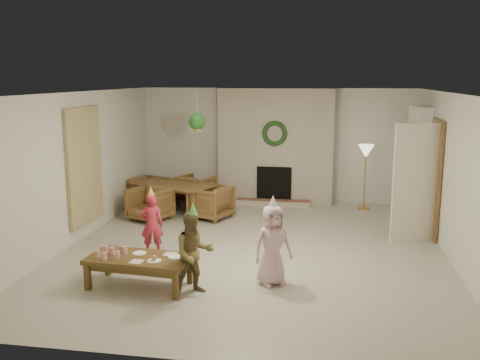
% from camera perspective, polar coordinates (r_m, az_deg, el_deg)
% --- Properties ---
extents(floor, '(7.00, 7.00, 0.00)m').
position_cam_1_polar(floor, '(8.60, 1.54, -7.45)').
color(floor, '#B7B29E').
rests_on(floor, ground).
extents(ceiling, '(7.00, 7.00, 0.00)m').
position_cam_1_polar(ceiling, '(8.16, 1.64, 9.43)').
color(ceiling, white).
rests_on(ceiling, wall_back).
extents(wall_back, '(7.00, 0.00, 7.00)m').
position_cam_1_polar(wall_back, '(11.73, 3.97, 3.81)').
color(wall_back, silver).
rests_on(wall_back, floor).
extents(wall_front, '(7.00, 0.00, 7.00)m').
position_cam_1_polar(wall_front, '(4.94, -4.08, -6.50)').
color(wall_front, silver).
rests_on(wall_front, floor).
extents(wall_left, '(0.00, 7.00, 7.00)m').
position_cam_1_polar(wall_left, '(9.19, -17.28, 1.29)').
color(wall_left, silver).
rests_on(wall_left, floor).
extents(wall_right, '(0.00, 7.00, 7.00)m').
position_cam_1_polar(wall_right, '(8.43, 22.23, 0.09)').
color(wall_right, silver).
rests_on(wall_right, floor).
extents(fireplace_mass, '(2.50, 0.40, 2.50)m').
position_cam_1_polar(fireplace_mass, '(11.53, 3.87, 3.69)').
color(fireplace_mass, '#512615').
rests_on(fireplace_mass, floor).
extents(fireplace_hearth, '(1.60, 0.30, 0.12)m').
position_cam_1_polar(fireplace_hearth, '(11.40, 3.61, -2.48)').
color(fireplace_hearth, brown).
rests_on(fireplace_hearth, floor).
extents(fireplace_firebox, '(0.75, 0.12, 0.75)m').
position_cam_1_polar(fireplace_firebox, '(11.48, 3.73, -0.39)').
color(fireplace_firebox, black).
rests_on(fireplace_firebox, floor).
extents(fireplace_wreath, '(0.54, 0.10, 0.54)m').
position_cam_1_polar(fireplace_wreath, '(11.27, 3.77, 5.05)').
color(fireplace_wreath, '#194018').
rests_on(fireplace_wreath, fireplace_mass).
extents(floor_lamp_base, '(0.25, 0.25, 0.03)m').
position_cam_1_polar(floor_lamp_base, '(11.44, 13.24, -2.96)').
color(floor_lamp_base, gold).
rests_on(floor_lamp_base, floor).
extents(floor_lamp_post, '(0.03, 0.03, 1.22)m').
position_cam_1_polar(floor_lamp_post, '(11.30, 13.38, 0.09)').
color(floor_lamp_post, gold).
rests_on(floor_lamp_post, floor).
extents(floor_lamp_shade, '(0.33, 0.33, 0.27)m').
position_cam_1_polar(floor_lamp_shade, '(11.21, 13.52, 3.05)').
color(floor_lamp_shade, beige).
rests_on(floor_lamp_shade, floor_lamp_post).
extents(bookshelf_carcass, '(0.30, 1.00, 2.20)m').
position_cam_1_polar(bookshelf_carcass, '(10.65, 18.70, 1.68)').
color(bookshelf_carcass, white).
rests_on(bookshelf_carcass, floor).
extents(bookshelf_shelf_a, '(0.30, 0.92, 0.03)m').
position_cam_1_polar(bookshelf_shelf_a, '(10.76, 18.38, -1.73)').
color(bookshelf_shelf_a, white).
rests_on(bookshelf_shelf_a, bookshelf_carcass).
extents(bookshelf_shelf_b, '(0.30, 0.92, 0.03)m').
position_cam_1_polar(bookshelf_shelf_b, '(10.68, 18.51, 0.36)').
color(bookshelf_shelf_b, white).
rests_on(bookshelf_shelf_b, bookshelf_carcass).
extents(bookshelf_shelf_c, '(0.30, 0.92, 0.03)m').
position_cam_1_polar(bookshelf_shelf_c, '(10.62, 18.64, 2.48)').
color(bookshelf_shelf_c, white).
rests_on(bookshelf_shelf_c, bookshelf_carcass).
extents(bookshelf_shelf_d, '(0.30, 0.92, 0.03)m').
position_cam_1_polar(bookshelf_shelf_d, '(10.57, 18.78, 4.62)').
color(bookshelf_shelf_d, white).
rests_on(bookshelf_shelf_d, bookshelf_carcass).
extents(books_row_lower, '(0.20, 0.40, 0.24)m').
position_cam_1_polar(books_row_lower, '(10.59, 18.44, -1.17)').
color(books_row_lower, '#AC1F30').
rests_on(books_row_lower, bookshelf_shelf_a).
extents(books_row_mid, '(0.20, 0.44, 0.24)m').
position_cam_1_polar(books_row_mid, '(10.71, 18.41, 1.15)').
color(books_row_mid, navy).
rests_on(books_row_mid, bookshelf_shelf_b).
extents(books_row_upper, '(0.20, 0.36, 0.22)m').
position_cam_1_polar(books_row_upper, '(10.50, 18.66, 3.10)').
color(books_row_upper, '#B29826').
rests_on(books_row_upper, bookshelf_shelf_c).
extents(door_frame, '(0.05, 0.86, 2.04)m').
position_cam_1_polar(door_frame, '(9.61, 20.38, 0.11)').
color(door_frame, brown).
rests_on(door_frame, floor).
extents(door_leaf, '(0.77, 0.32, 2.00)m').
position_cam_1_polar(door_leaf, '(9.18, 18.47, -0.38)').
color(door_leaf, beige).
rests_on(door_leaf, floor).
extents(curtain_panel, '(0.06, 1.20, 2.00)m').
position_cam_1_polar(curtain_panel, '(9.35, -16.51, 1.49)').
color(curtain_panel, '#C6BE8C').
rests_on(curtain_panel, wall_left).
extents(dining_table, '(1.91, 1.51, 0.59)m').
position_cam_1_polar(dining_table, '(10.87, -7.16, -1.96)').
color(dining_table, brown).
rests_on(dining_table, floor).
extents(dining_chair_near, '(0.92, 0.93, 0.65)m').
position_cam_1_polar(dining_chair_near, '(10.32, -9.75, -2.57)').
color(dining_chair_near, brown).
rests_on(dining_chair_near, floor).
extents(dining_chair_far, '(0.92, 0.93, 0.65)m').
position_cam_1_polar(dining_chair_far, '(11.42, -4.83, -1.11)').
color(dining_chair_far, brown).
rests_on(dining_chair_far, floor).
extents(dining_chair_left, '(0.93, 0.92, 0.65)m').
position_cam_1_polar(dining_chair_left, '(11.33, -10.05, -1.34)').
color(dining_chair_left, brown).
rests_on(dining_chair_left, floor).
extents(dining_chair_right, '(0.93, 0.92, 0.65)m').
position_cam_1_polar(dining_chair_right, '(10.31, -3.20, -2.43)').
color(dining_chair_right, brown).
rests_on(dining_chair_right, floor).
extents(hanging_plant_cord, '(0.01, 0.01, 0.70)m').
position_cam_1_polar(hanging_plant_cord, '(9.90, -4.70, 7.68)').
color(hanging_plant_cord, tan).
rests_on(hanging_plant_cord, ceiling).
extents(hanging_plant_pot, '(0.16, 0.16, 0.12)m').
position_cam_1_polar(hanging_plant_pot, '(9.92, -4.67, 5.66)').
color(hanging_plant_pot, '#AF6D38').
rests_on(hanging_plant_pot, hanging_plant_cord).
extents(hanging_plant_foliage, '(0.32, 0.32, 0.32)m').
position_cam_1_polar(hanging_plant_foliage, '(9.91, -4.68, 6.35)').
color(hanging_plant_foliage, '#1B521B').
rests_on(hanging_plant_foliage, hanging_plant_pot).
extents(coffee_table_top, '(1.40, 0.78, 0.06)m').
position_cam_1_polar(coffee_table_top, '(7.13, -10.89, -8.41)').
color(coffee_table_top, brown).
rests_on(coffee_table_top, floor).
extents(coffee_table_apron, '(1.29, 0.67, 0.08)m').
position_cam_1_polar(coffee_table_apron, '(7.16, -10.87, -8.95)').
color(coffee_table_apron, brown).
rests_on(coffee_table_apron, floor).
extents(coffee_leg_fl, '(0.08, 0.08, 0.35)m').
position_cam_1_polar(coffee_leg_fl, '(7.25, -16.20, -10.07)').
color(coffee_leg_fl, brown).
rests_on(coffee_leg_fl, floor).
extents(coffee_leg_fr, '(0.08, 0.08, 0.35)m').
position_cam_1_polar(coffee_leg_fr, '(6.74, -7.03, -11.35)').
color(coffee_leg_fr, brown).
rests_on(coffee_leg_fr, floor).
extents(coffee_leg_bl, '(0.08, 0.08, 0.35)m').
position_cam_1_polar(coffee_leg_bl, '(7.70, -14.13, -8.71)').
color(coffee_leg_bl, brown).
rests_on(coffee_leg_bl, floor).
extents(coffee_leg_br, '(0.08, 0.08, 0.35)m').
position_cam_1_polar(coffee_leg_br, '(7.22, -5.43, -9.76)').
color(coffee_leg_br, brown).
rests_on(coffee_leg_br, floor).
extents(cup_a, '(0.08, 0.08, 0.09)m').
position_cam_1_polar(cup_a, '(7.21, -15.20, -7.74)').
color(cup_a, white).
rests_on(cup_a, coffee_table_top).
extents(cup_b, '(0.08, 0.08, 0.09)m').
position_cam_1_polar(cup_b, '(7.38, -14.41, -7.26)').
color(cup_b, white).
rests_on(cup_b, coffee_table_top).
extents(cup_c, '(0.08, 0.08, 0.09)m').
position_cam_1_polar(cup_c, '(7.11, -14.53, -7.98)').
color(cup_c, white).
rests_on(cup_c, coffee_table_top).
extents(cup_d, '(0.08, 0.08, 0.09)m').
position_cam_1_polar(cup_d, '(7.28, -13.74, -7.48)').
color(cup_d, white).
rests_on(cup_d, coffee_table_top).
extents(cup_e, '(0.08, 0.08, 0.09)m').
position_cam_1_polar(cup_e, '(7.11, -13.17, -7.91)').
color(cup_e, white).
rests_on(cup_e, coffee_table_top).
extents(cup_f, '(0.08, 0.08, 0.09)m').
position_cam_1_polar(cup_f, '(7.28, -12.42, -7.41)').
color(cup_f, white).
rests_on(cup_f, coffee_table_top).
extents(plate_a, '(0.20, 0.20, 0.01)m').
position_cam_1_polar(plate_a, '(7.25, -10.85, -7.79)').
color(plate_a, white).
rests_on(plate_a, coffee_table_top).
extents(plate_b, '(0.20, 0.20, 0.01)m').
position_cam_1_polar(plate_b, '(6.93, -9.30, -8.63)').
color(plate_b, white).
rests_on(plate_b, coffee_table_top).
extents(plate_c, '(0.20, 0.20, 0.01)m').
position_cam_1_polar(plate_c, '(7.03, -7.06, -8.26)').
color(plate_c, white).
rests_on(plate_c, coffee_table_top).
extents(food_scoop, '(0.08, 0.08, 0.07)m').
position_cam_1_polar(food_scoop, '(6.92, -9.31, -8.32)').
color(food_scoop, tan).
rests_on(food_scoop, plate_b).
extents(napkin_left, '(0.17, 0.17, 0.01)m').
position_cam_1_polar(napkin_left, '(6.94, -11.16, -8.67)').
color(napkin_left, '#FFBDBB').
rests_on(napkin_left, coffee_table_top).
extents(napkin_right, '(0.17, 0.17, 0.01)m').
position_cam_1_polar(napkin_right, '(7.14, -7.60, -7.98)').
color(napkin_right, '#FFBDBB').
rests_on(napkin_right, coffee_table_top).
extents(child_red, '(0.40, 0.31, 0.97)m').
position_cam_1_polar(child_red, '(8.32, -9.55, -4.79)').
color(child_red, '#AA2435').
rests_on(child_red, floor).
extents(party_hat_red, '(0.14, 0.14, 0.18)m').
position_cam_1_polar(party_hat_red, '(8.19, -9.67, -1.26)').
color(party_hat_red, '#D3CF46').
rests_on(party_hat_red, child_red).
extents(child_plaid, '(0.65, 0.60, 1.07)m').
position_cam_1_polar(child_plaid, '(6.78, -5.05, -7.91)').
color(child_plaid, brown).
rests_on(child_plaid, floor).
extents(party_hat_plaid, '(0.14, 0.14, 0.18)m').
position_cam_1_polar(party_hat_plaid, '(6.61, -5.14, -3.19)').
color(party_hat_plaid, '#54C456').
rests_on(party_hat_plaid, child_plaid).
extents(child_pink, '(0.63, 0.57, 1.09)m').
position_cam_1_polar(child_pink, '(7.05, 3.55, -7.06)').
color(child_pink, beige).
rests_on(child_pink, floor).
extents(party_hat_pink, '(0.18, 0.18, 0.20)m').
position_cam_1_polar(party_hat_pink, '(6.89, 3.61, -2.41)').
color(party_hat_pink, silver).
rests_on(party_hat_pink, child_pink).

